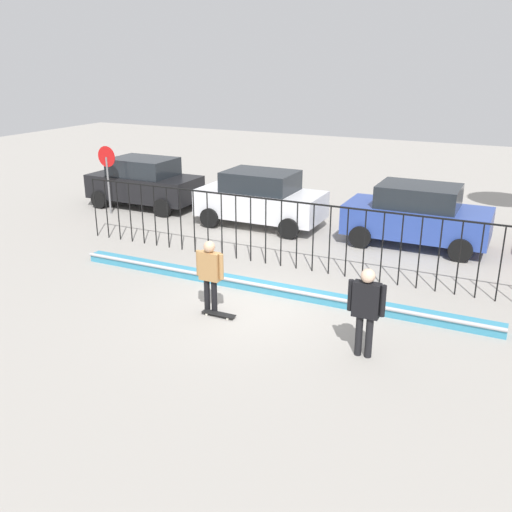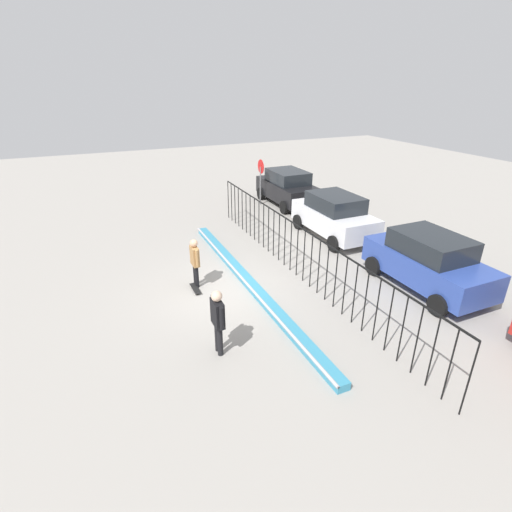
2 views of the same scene
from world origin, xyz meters
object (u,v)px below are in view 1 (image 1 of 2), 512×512
object	(u,v)px
skateboard	(219,314)
parked_car_white	(260,198)
parked_car_blue	(417,215)
skateboarder	(210,270)
camera_operator	(366,305)
parked_car_black	(144,182)
stop_sign	(107,170)

from	to	relation	value
skateboard	parked_car_white	distance (m)	7.44
skateboard	parked_car_blue	xyz separation A→B (m)	(2.93, 7.14, 0.91)
skateboarder	parked_car_blue	size ratio (longest dim) A/B	0.40
skateboarder	camera_operator	bearing A→B (deg)	-15.07
skateboard	parked_car_black	bearing A→B (deg)	115.24
stop_sign	parked_car_black	bearing A→B (deg)	67.45
parked_car_black	parked_car_blue	xyz separation A→B (m)	(10.41, -0.32, 0.00)
skateboarder	camera_operator	size ratio (longest dim) A/B	0.94
skateboarder	parked_car_blue	xyz separation A→B (m)	(3.20, 7.01, -0.05)
parked_car_blue	parked_car_white	bearing A→B (deg)	-178.75
stop_sign	camera_operator	bearing A→B (deg)	-29.17
parked_car_black	parked_car_blue	world-z (taller)	same
camera_operator	stop_sign	size ratio (longest dim) A/B	0.72
skateboard	parked_car_white	size ratio (longest dim) A/B	0.19
skateboard	parked_car_black	world-z (taller)	parked_car_black
parked_car_white	parked_car_blue	distance (m)	5.23
parked_car_white	parked_car_blue	world-z (taller)	same
skateboarder	parked_car_black	world-z (taller)	parked_car_black
skateboard	stop_sign	distance (m)	10.20
skateboard	parked_car_blue	size ratio (longest dim) A/B	0.19
camera_operator	stop_sign	bearing A→B (deg)	17.93
camera_operator	skateboarder	bearing A→B (deg)	40.09
skateboard	stop_sign	bearing A→B (deg)	123.12
parked_car_blue	stop_sign	xyz separation A→B (m)	(-10.98, -1.06, 0.64)
skateboarder	stop_sign	world-z (taller)	stop_sign
parked_car_white	stop_sign	xyz separation A→B (m)	(-5.75, -0.94, 0.64)
parked_car_white	stop_sign	size ratio (longest dim) A/B	1.72
parked_car_black	parked_car_blue	bearing A→B (deg)	-3.28
parked_car_black	parked_car_blue	distance (m)	10.41
skateboarder	stop_sign	distance (m)	9.81
camera_operator	parked_car_blue	size ratio (longest dim) A/B	0.42
skateboarder	camera_operator	world-z (taller)	camera_operator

